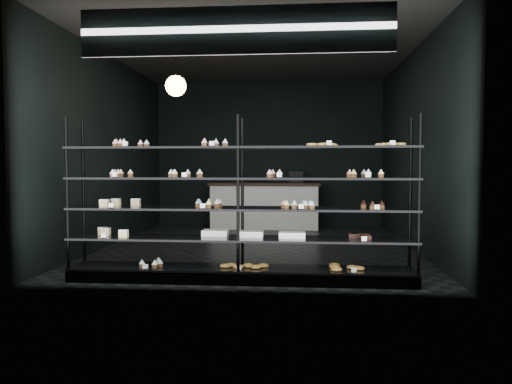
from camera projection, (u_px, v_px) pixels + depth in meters
room at (258, 150)px, 8.16m from camera, size 5.01×6.01×3.20m
display_shelf at (239, 227)px, 5.77m from camera, size 4.00×0.50×1.91m
signage at (235, 31)px, 5.19m from camera, size 3.30×0.05×0.50m
pendant_lamp at (176, 86)px, 6.90m from camera, size 0.29×0.29×0.87m
service_counter at (265, 205)px, 10.71m from camera, size 2.36×0.65×1.23m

